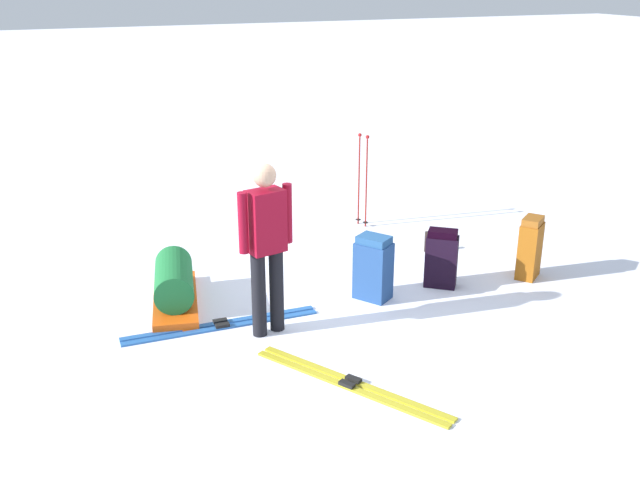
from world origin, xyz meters
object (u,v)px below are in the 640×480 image
(backpack_bright, at_px, (441,259))
(thermos_bottle, at_px, (427,242))
(ski_pair_far, at_px, (221,325))
(backpack_large_dark, at_px, (373,268))
(ski_poles_planted_near, at_px, (363,176))
(ski_pair_near, at_px, (350,384))
(gear_sled, at_px, (174,285))
(backpack_small_spare, at_px, (530,248))
(skier_standing, at_px, (266,241))

(backpack_bright, height_order, thermos_bottle, backpack_bright)
(ski_pair_far, xyz_separation_m, backpack_large_dark, (-0.03, 1.69, 0.34))
(ski_poles_planted_near, distance_m, thermos_bottle, 1.39)
(ski_poles_planted_near, bearing_deg, ski_pair_far, -49.67)
(ski_pair_near, relative_size, ski_pair_far, 0.88)
(ski_poles_planted_near, xyz_separation_m, gear_sled, (1.52, -2.91, -0.49))
(ski_pair_far, bearing_deg, ski_pair_near, 26.76)
(ski_pair_far, relative_size, backpack_large_dark, 2.78)
(backpack_bright, relative_size, gear_sled, 0.49)
(ski_pair_far, distance_m, backpack_small_spare, 3.61)
(backpack_bright, bearing_deg, backpack_large_dark, -90.32)
(ski_pair_near, height_order, backpack_large_dark, backpack_large_dark)
(ski_pair_near, xyz_separation_m, thermos_bottle, (-2.46, 2.18, 0.12))
(backpack_large_dark, bearing_deg, skier_standing, -76.43)
(backpack_small_spare, height_order, gear_sled, backpack_small_spare)
(skier_standing, relative_size, backpack_large_dark, 2.39)
(skier_standing, xyz_separation_m, gear_sled, (-0.96, -0.72, -0.73))
(thermos_bottle, bearing_deg, gear_sled, -84.56)
(backpack_large_dark, height_order, ski_poles_planted_near, ski_poles_planted_near)
(ski_pair_far, xyz_separation_m, backpack_small_spare, (0.15, 3.60, 0.34))
(backpack_small_spare, relative_size, gear_sled, 0.53)
(ski_poles_planted_near, relative_size, gear_sled, 0.93)
(ski_pair_near, height_order, backpack_bright, backpack_bright)
(ski_pair_near, xyz_separation_m, backpack_large_dark, (-1.50, 0.95, 0.34))
(skier_standing, relative_size, backpack_small_spare, 2.34)
(backpack_large_dark, relative_size, gear_sled, 0.52)
(skier_standing, xyz_separation_m, backpack_bright, (-0.31, 2.13, -0.63))
(thermos_bottle, bearing_deg, backpack_large_dark, -52.04)
(ski_pair_far, xyz_separation_m, gear_sled, (-0.68, -0.32, 0.21))
(ski_poles_planted_near, xyz_separation_m, thermos_bottle, (1.21, 0.33, -0.58))
(backpack_bright, height_order, ski_poles_planted_near, ski_poles_planted_near)
(ski_pair_far, distance_m, backpack_bright, 2.55)
(backpack_bright, xyz_separation_m, backpack_small_spare, (0.17, 1.07, 0.03))
(skier_standing, distance_m, gear_sled, 1.41)
(backpack_large_dark, xyz_separation_m, ski_poles_planted_near, (-2.17, 0.90, 0.36))
(skier_standing, height_order, backpack_bright, skier_standing)
(skier_standing, height_order, ski_poles_planted_near, skier_standing)
(thermos_bottle, bearing_deg, backpack_bright, -22.16)
(skier_standing, height_order, thermos_bottle, skier_standing)
(backpack_bright, xyz_separation_m, ski_poles_planted_near, (-2.18, 0.06, 0.39))
(ski_pair_near, xyz_separation_m, ski_poles_planted_near, (-3.67, 1.85, 0.70))
(ski_pair_far, distance_m, thermos_bottle, 3.09)
(ski_pair_near, relative_size, backpack_large_dark, 2.45)
(skier_standing, relative_size, ski_poles_planted_near, 1.33)
(ski_pair_near, height_order, backpack_small_spare, backpack_small_spare)
(backpack_bright, distance_m, backpack_small_spare, 1.08)
(gear_sled, bearing_deg, ski_pair_far, 25.10)
(gear_sled, bearing_deg, ski_poles_planted_near, 117.60)
(skier_standing, height_order, backpack_small_spare, skier_standing)
(ski_pair_far, xyz_separation_m, backpack_bright, (-0.02, 2.53, 0.31))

